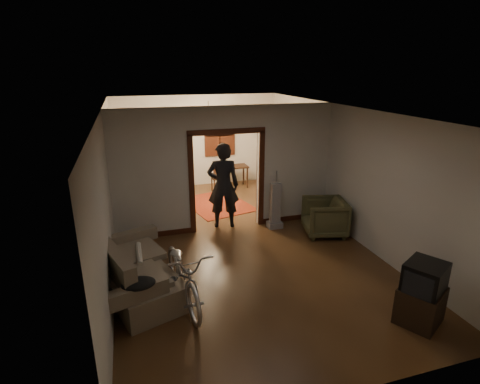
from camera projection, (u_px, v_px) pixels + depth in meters
name	position (u px, v px, depth m)	size (l,w,h in m)	color
floor	(236.00, 240.00, 8.14)	(5.00, 8.50, 0.01)	#382111
ceiling	(236.00, 109.00, 7.25)	(5.00, 8.50, 0.01)	white
wall_back	(197.00, 141.00, 11.55)	(5.00, 0.02, 2.80)	beige
wall_left	(108.00, 189.00, 7.00)	(0.02, 8.50, 2.80)	beige
wall_right	(343.00, 169.00, 8.38)	(0.02, 8.50, 2.80)	beige
partition_wall	(226.00, 169.00, 8.37)	(5.00, 0.14, 2.80)	beige
door_casing	(227.00, 182.00, 8.47)	(1.74, 0.20, 2.32)	#38170C
far_window	(220.00, 136.00, 11.66)	(0.98, 0.06, 1.28)	black
chandelier	(209.00, 117.00, 9.66)	(0.24, 0.24, 0.24)	#FFE0A5
light_switch	(271.00, 173.00, 8.64)	(0.08, 0.01, 0.12)	silver
sofa	(134.00, 265.00, 6.14)	(0.95, 2.11, 0.97)	brown
rolled_paper	(139.00, 254.00, 6.42)	(0.10, 0.10, 0.76)	beige
jacket	(138.00, 284.00, 5.26)	(0.48, 0.36, 0.14)	black
bicycle	(183.00, 273.00, 5.88)	(0.66, 1.90, 1.00)	silver
armchair	(324.00, 217.00, 8.32)	(0.87, 0.90, 0.81)	#494829
tv_stand	(420.00, 305.00, 5.45)	(0.61, 0.55, 0.55)	black
crt_tv	(425.00, 279.00, 5.31)	(0.56, 0.50, 0.48)	black
vacuum	(275.00, 206.00, 8.62)	(0.33, 0.27, 1.09)	gray
person	(223.00, 186.00, 8.56)	(0.73, 0.48, 1.99)	black
oriental_rug	(217.00, 204.00, 10.26)	(1.51, 1.98, 0.02)	maroon
locker	(157.00, 166.00, 10.93)	(0.82, 0.46, 1.65)	#1F311D
globe	(154.00, 128.00, 10.58)	(0.30, 0.30, 0.30)	#1E5972
desk	(233.00, 177.00, 11.62)	(0.91, 0.51, 0.67)	black
desk_chair	(219.00, 177.00, 11.10)	(0.41, 0.41, 0.93)	black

